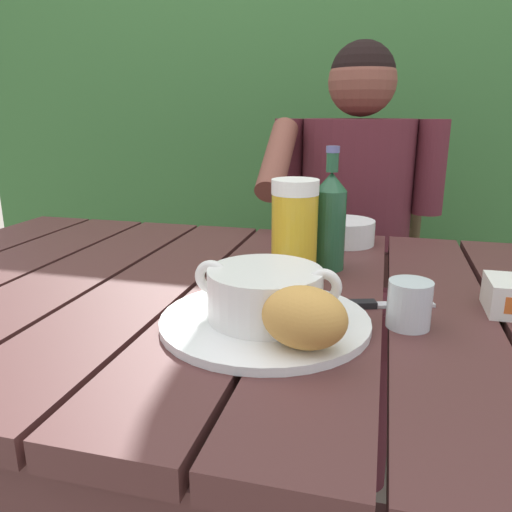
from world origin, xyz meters
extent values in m
cube|color=#4C2927|center=(-0.48, 0.00, 0.75)|extent=(0.15, 0.89, 0.04)
cube|color=#4C2927|center=(-0.32, 0.00, 0.75)|extent=(0.15, 0.89, 0.04)
cube|color=#4C2927|center=(-0.16, 0.00, 0.75)|extent=(0.15, 0.89, 0.04)
cube|color=#4C2927|center=(0.00, 0.00, 0.75)|extent=(0.15, 0.89, 0.04)
cube|color=#4C2927|center=(0.16, 0.00, 0.75)|extent=(0.15, 0.89, 0.04)
cube|color=#4C2927|center=(0.32, 0.00, 0.75)|extent=(0.15, 0.89, 0.04)
cube|color=#4C2927|center=(0.00, -0.41, 0.70)|extent=(1.40, 0.03, 0.08)
cube|color=#4C2927|center=(0.00, 0.41, 0.70)|extent=(1.40, 0.03, 0.08)
cube|color=#4C2927|center=(-0.68, 0.40, 0.37)|extent=(0.06, 0.06, 0.74)
cube|color=#386933|center=(0.00, 1.58, 0.96)|extent=(3.21, 0.60, 1.92)
cylinder|color=#4C3823|center=(0.03, 1.73, 1.08)|extent=(0.10, 0.10, 2.16)
cylinder|color=#4C3823|center=(-0.48, 1.73, 1.20)|extent=(0.10, 0.10, 2.40)
cylinder|color=#40331D|center=(0.34, 0.62, 0.23)|extent=(0.04, 0.04, 0.47)
cylinder|color=#40331D|center=(-0.05, 0.62, 0.23)|extent=(0.04, 0.04, 0.47)
cylinder|color=#40331D|center=(0.34, 1.03, 0.23)|extent=(0.04, 0.04, 0.47)
cylinder|color=#40331D|center=(-0.05, 1.03, 0.23)|extent=(0.04, 0.04, 0.47)
cube|color=#40331D|center=(0.15, 0.82, 0.48)|extent=(0.43, 0.44, 0.02)
cylinder|color=#40331D|center=(0.34, 1.03, 0.73)|extent=(0.04, 0.04, 0.52)
cylinder|color=#40331D|center=(-0.05, 1.03, 0.73)|extent=(0.04, 0.04, 0.52)
cube|color=#40331D|center=(0.15, 1.03, 0.65)|extent=(0.39, 0.02, 0.04)
cube|color=#40331D|center=(0.15, 1.03, 0.78)|extent=(0.39, 0.02, 0.04)
cube|color=#40331D|center=(0.15, 1.03, 0.91)|extent=(0.39, 0.02, 0.04)
cylinder|color=#59222B|center=(0.23, 0.52, 0.23)|extent=(0.11, 0.11, 0.45)
cylinder|color=#59222B|center=(0.23, 0.62, 0.51)|extent=(0.13, 0.40, 0.13)
cylinder|color=#59222B|center=(0.06, 0.52, 0.23)|extent=(0.11, 0.11, 0.45)
cylinder|color=#59222B|center=(0.06, 0.62, 0.51)|extent=(0.13, 0.40, 0.13)
cylinder|color=#59222B|center=(0.15, 0.72, 0.78)|extent=(0.32, 0.32, 0.53)
sphere|color=brown|center=(0.15, 0.72, 1.14)|extent=(0.19, 0.19, 0.19)
sphere|color=black|center=(0.15, 0.72, 1.16)|extent=(0.18, 0.18, 0.18)
cylinder|color=#59222B|center=(0.35, 0.70, 0.91)|extent=(0.08, 0.08, 0.26)
cylinder|color=#59222B|center=(-0.05, 0.70, 0.91)|extent=(0.08, 0.08, 0.26)
cylinder|color=brown|center=(-0.05, 0.54, 0.94)|extent=(0.07, 0.25, 0.21)
cylinder|color=white|center=(0.08, -0.14, 0.78)|extent=(0.29, 0.29, 0.01)
cylinder|color=white|center=(0.08, -0.14, 0.82)|extent=(0.16, 0.16, 0.07)
cylinder|color=orange|center=(0.08, -0.14, 0.83)|extent=(0.14, 0.14, 0.01)
torus|color=white|center=(0.00, -0.14, 0.84)|extent=(0.05, 0.01, 0.05)
torus|color=white|center=(0.16, -0.14, 0.84)|extent=(0.05, 0.01, 0.05)
ellipsoid|color=gold|center=(0.14, -0.22, 0.82)|extent=(0.12, 0.10, 0.08)
cylinder|color=gold|center=(0.08, 0.09, 0.85)|extent=(0.08, 0.08, 0.15)
cylinder|color=white|center=(0.08, 0.09, 0.94)|extent=(0.08, 0.08, 0.03)
cylinder|color=#235132|center=(0.13, 0.15, 0.85)|extent=(0.06, 0.06, 0.15)
cone|color=#235132|center=(0.13, 0.15, 0.94)|extent=(0.06, 0.06, 0.03)
cylinder|color=#235132|center=(0.13, 0.15, 0.97)|extent=(0.02, 0.02, 0.03)
cylinder|color=slate|center=(0.13, 0.15, 1.00)|extent=(0.02, 0.02, 0.01)
cylinder|color=silver|center=(0.27, -0.09, 0.81)|extent=(0.06, 0.06, 0.07)
cube|color=silver|center=(0.26, -0.02, 0.78)|extent=(0.12, 0.05, 0.00)
cube|color=black|center=(0.20, -0.04, 0.78)|extent=(0.07, 0.04, 0.01)
cylinder|color=white|center=(0.15, 0.35, 0.80)|extent=(0.13, 0.13, 0.05)
camera|label=1|loc=(0.23, -0.77, 1.06)|focal=35.01mm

